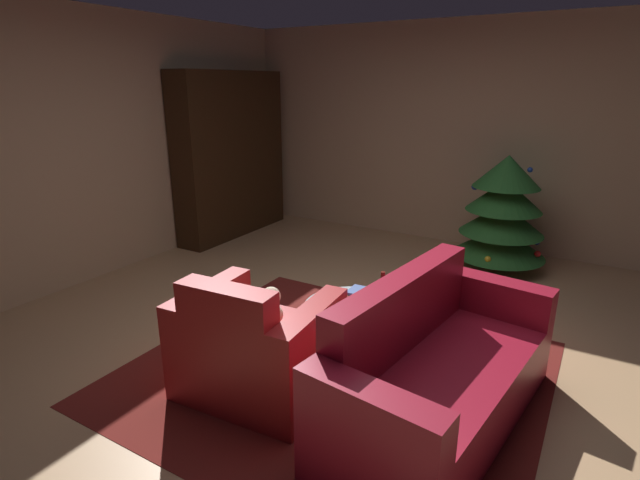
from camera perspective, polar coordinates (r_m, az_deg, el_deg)
name	(u,v)px	position (r m, az deg, el deg)	size (l,w,h in m)	color
ground_plane	(344,351)	(3.77, 2.83, -12.72)	(7.29, 7.29, 0.00)	tan
wall_back	(467,136)	(6.16, 16.70, 11.46)	(5.89, 0.06, 2.61)	tan
wall_left	(76,149)	(5.30, -26.49, 9.42)	(0.06, 6.19, 2.61)	tan
area_rug	(335,372)	(3.52, 1.79, -15.06)	(2.68, 2.47, 0.01)	maroon
bookshelf_unit	(238,155)	(6.53, -9.47, 9.67)	(0.37, 1.73, 2.05)	black
armchair_red	(256,348)	(3.22, -7.49, -12.35)	(0.96, 0.82, 0.83)	maroon
couch_red	(436,375)	(3.04, 13.28, -14.99)	(0.98, 1.84, 0.85)	maroon
coffee_table	(354,313)	(3.40, 3.99, -8.40)	(0.70, 0.70, 0.46)	black
book_stack_on_table	(361,298)	(3.36, 4.80, -6.77)	(0.19, 0.17, 0.12)	gold
bottle_on_table	(382,296)	(3.27, 7.21, -6.51)	(0.07, 0.07, 0.29)	#5E1E18
decorated_tree	(503,213)	(5.48, 20.46, 2.95)	(0.95, 0.95, 1.22)	brown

